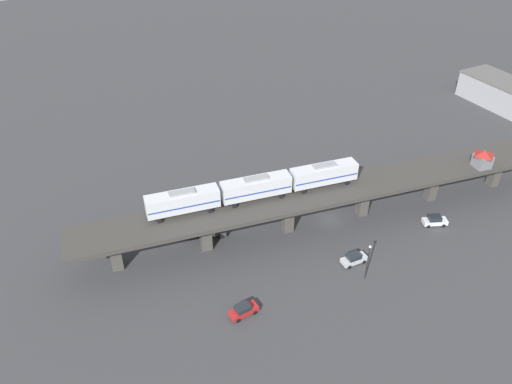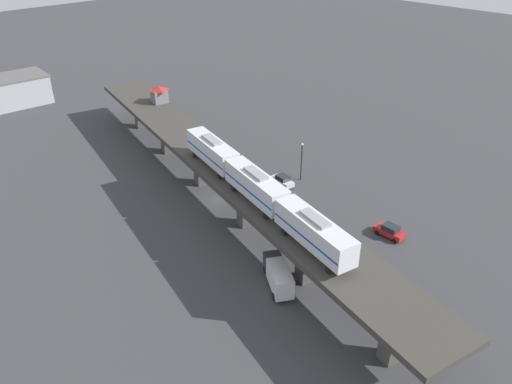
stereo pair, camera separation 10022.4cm
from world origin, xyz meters
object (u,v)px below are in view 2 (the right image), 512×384
street_car_red (390,231)px  street_lamp (302,158)px  subway_train (256,185)px  delivery_truck (278,275)px  street_car_silver (282,180)px  street_car_white (210,147)px  signal_hut (159,94)px

street_car_red → street_lamp: street_lamp is taller
street_car_red → street_lamp: (3.84, 20.40, 3.17)m
subway_train → delivery_truck: 12.01m
street_car_silver → street_lamp: bearing=-12.7°
street_car_red → delivery_truck: size_ratio=0.60×
subway_train → street_car_white: (15.47, 28.79, -8.79)m
subway_train → signal_hut: bearing=72.2°
delivery_truck → street_car_white: bearing=62.2°
street_car_red → subway_train: bearing=142.7°
subway_train → street_lamp: subway_train is taller
delivery_truck → street_lamp: bearing=35.7°
street_car_red → street_car_silver: (0.09, 21.24, 0.00)m
street_car_red → delivery_truck: bearing=169.2°
street_car_red → street_car_silver: 21.24m
delivery_truck → signal_hut: bearing=70.7°
street_car_silver → delivery_truck: size_ratio=0.63×
subway_train → street_car_white: bearing=61.7°
signal_hut → street_car_silver: (2.08, -32.18, -8.05)m
street_car_white → street_lamp: bearing=-79.4°
street_car_silver → delivery_truck: 26.24m
street_car_red → street_car_white: bearing=89.9°
signal_hut → street_car_red: (1.99, -53.42, -8.05)m
street_car_white → delivery_truck: 41.68m
street_car_white → street_car_red: size_ratio=1.08×
street_car_white → street_car_red: (-0.07, -40.53, 0.00)m
street_car_red → street_car_silver: size_ratio=0.96×
street_lamp → signal_hut: bearing=100.0°
street_car_white → street_car_silver: size_ratio=1.04×
street_car_silver → subway_train: bearing=-148.5°
street_car_silver → delivery_truck: delivery_truck is taller
delivery_truck → street_car_red: bearing=-10.8°
street_car_silver → delivery_truck: (-19.48, -17.56, 0.82)m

